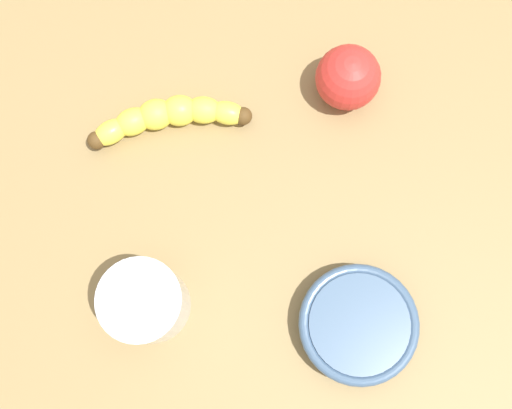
{
  "coord_description": "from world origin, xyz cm",
  "views": [
    {
      "loc": [
        -18.21,
        0.78,
        75.74
      ],
      "look_at": [
        -2.7,
        0.53,
        5.0
      ],
      "focal_mm": 43.82,
      "sensor_mm": 36.0,
      "label": 1
    }
  ],
  "objects": [
    {
      "name": "ceramic_bowl",
      "position": [
        -16.58,
        -10.57,
        5.18
      ],
      "size": [
        13.35,
        13.35,
        3.59
      ],
      "color": "#3D5675",
      "rests_on": "wooden_tabletop"
    },
    {
      "name": "banana",
      "position": [
        8.27,
        10.88,
        4.87
      ],
      "size": [
        6.94,
        19.7,
        3.73
      ],
      "rotation": [
        0.0,
        0.0,
        1.73
      ],
      "color": "#ECE245",
      "rests_on": "wooden_tabletop"
    },
    {
      "name": "apple_fruit",
      "position": [
        12.08,
        -10.59,
        6.89
      ],
      "size": [
        7.78,
        7.78,
        7.78
      ],
      "primitive_type": "sphere",
      "color": "red",
      "rests_on": "wooden_tabletop"
    },
    {
      "name": "smoothie_glass",
      "position": [
        -13.93,
        12.64,
        7.31
      ],
      "size": [
        8.86,
        8.86,
        9.13
      ],
      "color": "silver",
      "rests_on": "wooden_tabletop"
    },
    {
      "name": "wooden_tabletop",
      "position": [
        0.0,
        0.0,
        1.5
      ],
      "size": [
        120.0,
        120.0,
        3.0
      ],
      "primitive_type": "cube",
      "color": "olive",
      "rests_on": "ground"
    }
  ]
}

